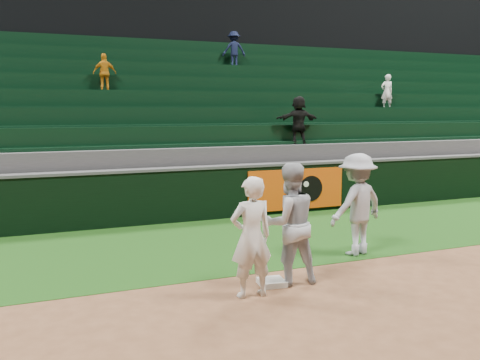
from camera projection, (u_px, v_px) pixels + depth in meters
name	position (u px, v px, depth m)	size (l,w,h in m)	color
ground	(279.00, 292.00, 7.53)	(70.00, 70.00, 0.00)	brown
foul_grass	(209.00, 243.00, 10.28)	(36.00, 4.20, 0.01)	#13380E
upper_deck	(95.00, 27.00, 22.71)	(40.00, 12.00, 12.00)	black
first_base	(272.00, 282.00, 7.85)	(0.37, 0.37, 0.08)	silver
first_baseman	(251.00, 237.00, 7.27)	(0.61, 0.40, 1.67)	silver
baserunner	(289.00, 224.00, 7.84)	(0.87, 0.68, 1.80)	#A6A9B1
base_coach	(357.00, 204.00, 9.39)	(1.16, 0.67, 1.79)	#9FA2AD
field_wall	(178.00, 194.00, 12.22)	(36.00, 0.45, 1.25)	black
stadium_seating	(140.00, 139.00, 15.52)	(36.00, 5.95, 5.08)	#38383A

